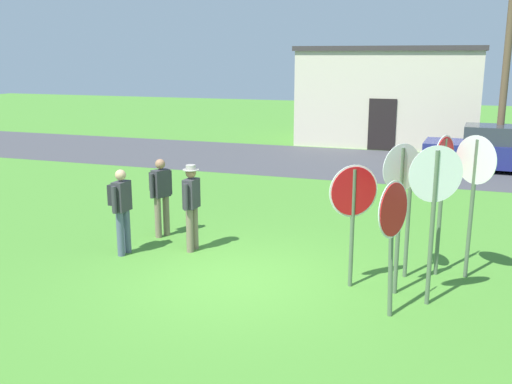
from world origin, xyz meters
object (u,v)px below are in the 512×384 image
Objects in this scene: stop_sign_rear_left at (353,204)px; stop_sign_leaning_left at (400,193)px; stop_sign_far_back at (393,225)px; person_on_left at (161,192)px; stop_sign_center_cluster at (410,193)px; parked_car_on_street at (492,150)px; stop_sign_rear_right at (442,181)px; stop_sign_low_front at (474,181)px; stop_sign_nearest at (434,196)px; person_holding_notes at (192,203)px; utility_pole at (509,35)px; person_in_dark_shirt at (121,205)px.

stop_sign_rear_left is 0.84× the size of stop_sign_leaning_left.
stop_sign_far_back reaches higher than person_on_left.
stop_sign_leaning_left is 0.82m from stop_sign_center_cluster.
parked_car_on_street is at bearing 80.38° from stop_sign_leaning_left.
stop_sign_rear_right reaches higher than stop_sign_rear_left.
stop_sign_far_back is (-1.12, -2.03, -0.32)m from stop_sign_low_front.
stop_sign_nearest reaches higher than person_holding_notes.
parked_car_on_street is at bearing 83.02° from stop_sign_nearest.
stop_sign_center_cluster is 1.10m from stop_sign_low_front.
stop_sign_nearest reaches higher than stop_sign_far_back.
person_holding_notes is (-6.26, -11.34, -3.47)m from utility_pole.
stop_sign_nearest is at bearing -14.63° from stop_sign_rear_left.
stop_sign_leaning_left is 1.47× the size of person_on_left.
stop_sign_low_front is (1.12, 1.14, 0.04)m from stop_sign_leaning_left.
person_holding_notes is (-4.66, -0.21, -0.73)m from stop_sign_rear_right.
utility_pole is 3.80m from parked_car_on_street.
stop_sign_far_back is at bearing -25.50° from person_on_left.
person_in_dark_shirt reaches higher than parked_car_on_street.
utility_pole is 5.06× the size of person_on_left.
person_holding_notes reaches higher than person_on_left.
stop_sign_leaning_left reaches higher than person_in_dark_shirt.
parked_car_on_street is at bearing 55.44° from person_on_left.
stop_sign_center_cluster is (0.09, 0.80, -0.18)m from stop_sign_leaning_left.
utility_pole is at bearing 76.35° from stop_sign_rear_left.
stop_sign_nearest is 4.78m from person_holding_notes.
stop_sign_nearest is 1.01× the size of stop_sign_leaning_left.
stop_sign_rear_right is 1.48× the size of person_on_left.
person_on_left and person_in_dark_shirt have the same top height.
stop_sign_leaning_left is 5.35m from person_on_left.
stop_sign_rear_right reaches higher than person_in_dark_shirt.
person_on_left is 1.29m from person_in_dark_shirt.
stop_sign_rear_left is at bearing -18.76° from person_on_left.
person_holding_notes is (-4.14, 0.08, -0.54)m from stop_sign_center_cluster.
stop_sign_nearest is at bearing -112.73° from stop_sign_low_front.
stop_sign_far_back is 1.22× the size of person_in_dark_shirt.
stop_sign_leaning_left is 0.99× the size of stop_sign_low_front.
person_on_left is at bearing 162.16° from stop_sign_nearest.
parked_car_on_street is 12.50m from person_holding_notes.
stop_sign_rear_left is 1.20× the size of person_holding_notes.
stop_sign_rear_right is (-1.60, -11.13, -2.75)m from utility_pole.
person_holding_notes reaches higher than parked_car_on_street.
utility_pole is at bearing 84.35° from stop_sign_low_front.
stop_sign_far_back is (-0.10, -1.69, -0.11)m from stop_sign_center_cluster.
stop_sign_rear_left is 1.20m from stop_sign_far_back.
parked_car_on_street is 2.12× the size of stop_sign_far_back.
stop_sign_far_back is at bearing -12.23° from person_in_dark_shirt.
stop_sign_leaning_left is 4.21m from person_holding_notes.
person_on_left is at bearing 171.95° from stop_sign_center_cluster.
person_holding_notes is (-3.31, 0.82, -0.45)m from stop_sign_rear_left.
stop_sign_low_front is (1.02, 0.34, 0.22)m from stop_sign_center_cluster.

